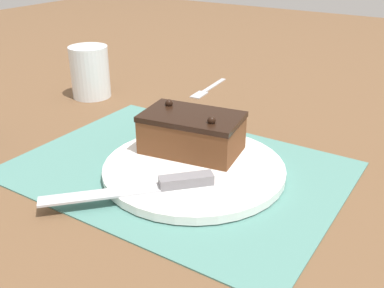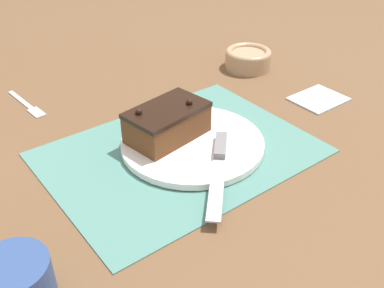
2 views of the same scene
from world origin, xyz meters
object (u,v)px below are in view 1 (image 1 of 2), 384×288
(serving_knife, at_px, (158,185))
(dessert_fork, at_px, (207,89))
(cake_plate, at_px, (193,169))
(drinking_glass, at_px, (90,72))
(chocolate_cake, at_px, (189,132))

(serving_knife, relative_size, dessert_fork, 1.16)
(cake_plate, height_order, serving_knife, serving_knife)
(drinking_glass, bearing_deg, serving_knife, 145.25)
(cake_plate, height_order, drinking_glass, drinking_glass)
(serving_knife, bearing_deg, cake_plate, -49.53)
(serving_knife, relative_size, drinking_glass, 1.65)
(cake_plate, relative_size, dessert_fork, 1.71)
(serving_knife, bearing_deg, dessert_fork, -23.38)
(chocolate_cake, xyz_separation_m, dessert_fork, (0.15, -0.30, -0.04))
(chocolate_cake, height_order, serving_knife, chocolate_cake)
(chocolate_cake, relative_size, serving_knife, 0.90)
(cake_plate, xyz_separation_m, drinking_glass, (0.36, -0.17, 0.04))
(drinking_glass, relative_size, dessert_fork, 0.70)
(drinking_glass, distance_m, dessert_fork, 0.25)
(cake_plate, distance_m, chocolate_cake, 0.06)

